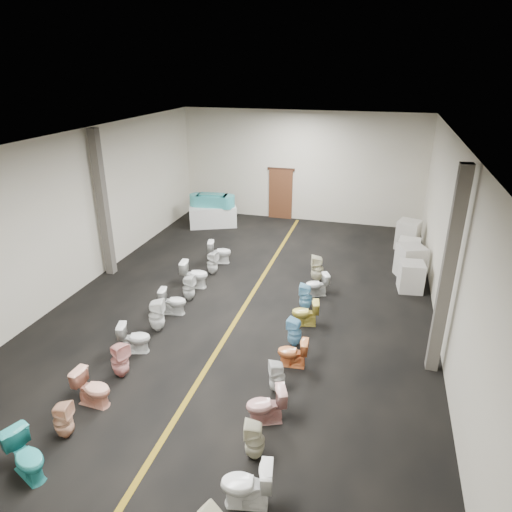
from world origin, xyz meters
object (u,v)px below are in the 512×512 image
object	(u,v)px
appliance_crate_d	(408,235)
toilet_right_6	(295,332)
toilet_right_3	(266,406)
toilet_left_8	(194,274)
toilet_left_0	(27,456)
toilet_right_7	(305,313)
display_table	(213,216)
toilet_left_4	(135,338)
toilet_left_2	(93,388)
toilet_left_3	(120,360)
toilet_left_1	(63,420)
toilet_left_10	(220,252)
toilet_left_7	(189,288)
bathtub	(212,200)
toilet_left_9	(212,263)
toilet_right_10	(317,269)
toilet_left_6	(173,301)
toilet_right_2	(255,440)
toilet_right_4	(277,377)
toilet_right_1	(246,485)
toilet_right_5	(293,353)
appliance_crate_b	(410,261)
appliance_crate_c	(409,250)
toilet_right_8	(306,297)
appliance_crate_a	(411,277)
toilet_right_9	(317,285)

from	to	relation	value
appliance_crate_d	toilet_right_6	distance (m)	7.69
toilet_right_3	toilet_left_8	bearing A→B (deg)	-167.37
toilet_left_0	toilet_right_7	xyz separation A→B (m)	(3.49, 5.77, -0.05)
display_table	toilet_left_4	size ratio (longest dim) A/B	2.59
toilet_left_2	toilet_right_7	xyz separation A→B (m)	(3.46, 4.02, -0.03)
toilet_left_3	toilet_left_8	bearing A→B (deg)	25.35
toilet_left_1	toilet_left_10	bearing A→B (deg)	-8.54
toilet_left_7	toilet_left_8	size ratio (longest dim) A/B	0.92
toilet_left_0	toilet_right_6	size ratio (longest dim) A/B	1.11
bathtub	appliance_crate_d	distance (m)	7.68
toilet_left_3	toilet_left_4	distance (m)	0.91
toilet_left_9	toilet_right_10	distance (m)	3.29
toilet_left_6	toilet_right_3	bearing A→B (deg)	-143.36
toilet_left_6	toilet_left_8	distance (m)	1.62
toilet_right_2	bathtub	bearing A→B (deg)	-166.63
toilet_right_2	toilet_right_4	distance (m)	1.75
toilet_right_1	toilet_right_10	distance (m)	7.97
toilet_right_3	toilet_right_7	distance (m)	3.59
toilet_right_5	appliance_crate_d	bearing A→B (deg)	157.72
toilet_left_9	toilet_left_10	bearing A→B (deg)	14.09
appliance_crate_b	toilet_left_3	distance (m)	9.13
toilet_right_2	toilet_left_7	bearing A→B (deg)	-156.52
toilet_left_2	toilet_right_10	distance (m)	7.45
appliance_crate_c	toilet_right_5	size ratio (longest dim) A/B	1.15
appliance_crate_c	toilet_left_9	distance (m)	6.59
toilet_left_4	toilet_right_7	distance (m)	4.20
appliance_crate_c	toilet_right_8	distance (m)	5.02
bathtub	appliance_crate_d	size ratio (longest dim) A/B	1.79
appliance_crate_d	toilet_right_8	size ratio (longest dim) A/B	1.38
toilet_right_5	toilet_right_10	size ratio (longest dim) A/B	0.81
toilet_left_3	toilet_left_8	distance (m)	4.37
appliance_crate_d	toilet_left_0	bearing A→B (deg)	-117.09
appliance_crate_a	toilet_right_4	xyz separation A→B (m)	(-2.74, -5.45, -0.08)
toilet_left_1	toilet_right_5	world-z (taller)	toilet_left_1
appliance_crate_c	toilet_right_2	distance (m)	9.82
appliance_crate_c	toilet_left_8	bearing A→B (deg)	-148.90
toilet_left_2	toilet_right_6	world-z (taller)	toilet_left_2
appliance_crate_d	toilet_right_2	distance (m)	11.00
toilet_right_10	display_table	bearing A→B (deg)	-140.28
appliance_crate_b	toilet_right_9	xyz separation A→B (m)	(-2.60, -2.05, -0.17)
toilet_left_6	toilet_right_5	xyz separation A→B (m)	(3.51, -1.41, -0.02)
toilet_left_0	toilet_right_8	size ratio (longest dim) A/B	1.06
appliance_crate_a	toilet_left_0	xyz separation A→B (m)	(-6.13, -8.53, -0.04)
toilet_right_6	toilet_right_7	world-z (taller)	toilet_right_6
appliance_crate_b	toilet_left_1	world-z (taller)	appliance_crate_b
toilet_right_5	toilet_right_9	size ratio (longest dim) A/B	1.00
appliance_crate_a	toilet_right_9	world-z (taller)	appliance_crate_a
bathtub	toilet_right_6	bearing A→B (deg)	-63.47
appliance_crate_b	appliance_crate_c	world-z (taller)	appliance_crate_b
toilet_left_8	toilet_right_10	bearing A→B (deg)	-75.68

